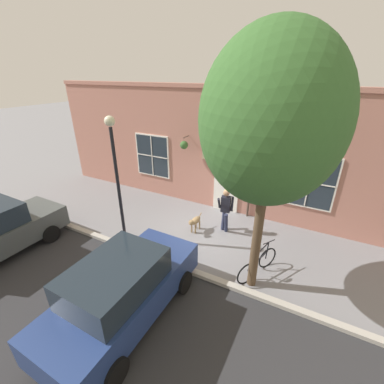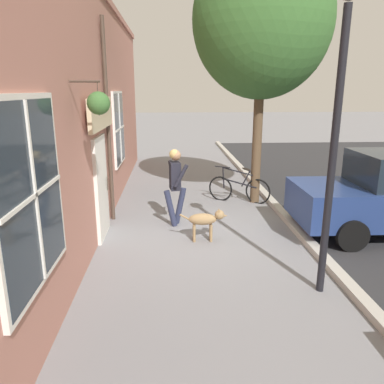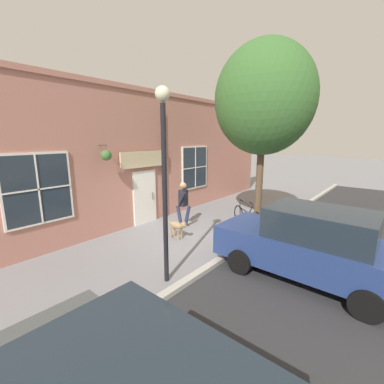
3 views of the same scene
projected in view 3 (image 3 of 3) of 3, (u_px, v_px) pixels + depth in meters
The scene contains 8 objects.
ground_plane at pixel (187, 235), 9.00m from camera, with size 90.00×90.00×0.00m, color gray.
storefront_facade at pixel (141, 158), 9.92m from camera, with size 0.95×18.00×5.16m.
pedestrian_walking at pixel (183, 200), 9.59m from camera, with size 0.56×0.55×1.75m.
dog_on_leash at pixel (177, 226), 8.61m from camera, with size 0.98×0.28×0.68m.
street_tree_by_curb at pixel (263, 101), 8.77m from camera, with size 3.46×3.11×6.55m.
leaning_bicycle at pixel (247, 216), 9.92m from camera, with size 1.59×0.78×1.01m.
parked_car_mid_block at pixel (311, 244), 6.07m from camera, with size 4.32×1.98×1.75m.
street_lamp at pixel (164, 158), 5.54m from camera, with size 0.32×0.32×4.39m.
Camera 3 is at (5.56, -6.42, 3.34)m, focal length 24.00 mm.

